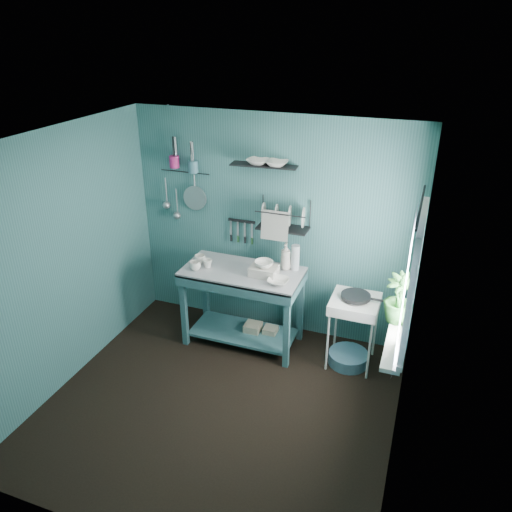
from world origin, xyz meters
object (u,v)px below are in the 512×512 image
(mug_right, at_px, (200,259))
(dish_rack, at_px, (283,215))
(utensil_cup_teal, at_px, (193,167))
(colander, at_px, (195,198))
(mug_left, at_px, (195,266))
(hotplate_stand, at_px, (352,331))
(utensil_cup_magenta, at_px, (174,162))
(mug_mid, at_px, (208,263))
(storage_tin_large, at_px, (253,332))
(frying_pan, at_px, (356,296))
(storage_tin_small, at_px, (270,335))
(work_counter, at_px, (243,307))
(water_bottle, at_px, (295,258))
(soap_bottle, at_px, (286,256))
(wash_tub, at_px, (264,271))
(potted_plant, at_px, (399,298))
(floor_basin, at_px, (348,358))

(mug_right, xyz_separation_m, dish_rack, (0.84, 0.33, 0.51))
(utensil_cup_teal, height_order, colander, utensil_cup_teal)
(mug_left, xyz_separation_m, hotplate_stand, (1.69, 0.20, -0.57))
(utensil_cup_magenta, bearing_deg, colander, 7.90)
(mug_mid, relative_size, storage_tin_large, 0.45)
(frying_pan, distance_m, utensil_cup_magenta, 2.45)
(utensil_cup_teal, distance_m, storage_tin_small, 2.07)
(work_counter, bearing_deg, frying_pan, -4.67)
(utensil_cup_magenta, bearing_deg, water_bottle, -6.27)
(hotplate_stand, xyz_separation_m, frying_pan, (0.00, 0.00, 0.43))
(mug_mid, bearing_deg, mug_right, 153.43)
(mug_right, distance_m, hotplate_stand, 1.81)
(soap_bottle, height_order, water_bottle, soap_bottle)
(work_counter, relative_size, dish_rack, 2.33)
(mug_left, bearing_deg, utensil_cup_magenta, 131.00)
(utensil_cup_teal, distance_m, colander, 0.37)
(work_counter, xyz_separation_m, utensil_cup_magenta, (-0.95, 0.38, 1.46))
(mug_mid, relative_size, wash_tub, 0.36)
(wash_tub, distance_m, utensil_cup_teal, 1.39)
(dish_rack, height_order, potted_plant, dish_rack)
(potted_plant, height_order, storage_tin_large, potted_plant)
(mug_left, distance_m, utensil_cup_magenta, 1.19)
(water_bottle, relative_size, hotplate_stand, 0.36)
(soap_bottle, bearing_deg, mug_mid, -162.00)
(soap_bottle, xyz_separation_m, potted_plant, (1.22, -0.51, 0.01))
(water_bottle, bearing_deg, floor_basin, -17.22)
(soap_bottle, relative_size, floor_basin, 0.71)
(mug_right, bearing_deg, utensil_cup_magenta, 139.75)
(colander, relative_size, storage_tin_small, 1.40)
(mug_mid, xyz_separation_m, wash_tub, (0.63, 0.04, 0.00))
(utensil_cup_magenta, xyz_separation_m, storage_tin_large, (1.05, -0.33, -1.80))
(floor_basin, bearing_deg, utensil_cup_magenta, 170.16)
(work_counter, relative_size, soap_bottle, 4.28)
(frying_pan, height_order, storage_tin_small, frying_pan)
(mug_mid, relative_size, utensil_cup_magenta, 0.77)
(water_bottle, relative_size, colander, 1.00)
(frying_pan, relative_size, dish_rack, 0.55)
(frying_pan, bearing_deg, mug_right, -178.71)
(mug_mid, height_order, water_bottle, water_bottle)
(wash_tub, bearing_deg, soap_bottle, 52.31)
(colander, bearing_deg, soap_bottle, -10.39)
(frying_pan, height_order, dish_rack, dish_rack)
(wash_tub, xyz_separation_m, storage_tin_small, (0.05, 0.10, -0.86))
(mug_right, relative_size, utensil_cup_teal, 0.95)
(colander, bearing_deg, utensil_cup_teal, -62.45)
(colander, distance_m, potted_plant, 2.52)
(potted_plant, bearing_deg, floor_basin, 143.98)
(potted_plant, bearing_deg, wash_tub, 168.19)
(colander, bearing_deg, storage_tin_small, -17.77)
(water_bottle, xyz_separation_m, utensil_cup_teal, (-1.24, 0.16, 0.83))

